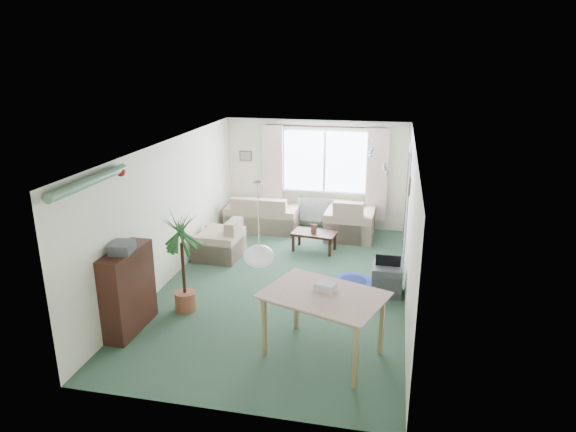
% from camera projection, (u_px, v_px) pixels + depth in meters
% --- Properties ---
extents(ground, '(6.50, 6.50, 0.00)m').
position_uv_depth(ground, '(284.00, 286.00, 8.71)').
color(ground, '#2D4B38').
extents(window, '(1.80, 0.03, 1.30)m').
position_uv_depth(window, '(325.00, 161.00, 11.22)').
color(window, white).
extents(curtain_rod, '(2.60, 0.03, 0.03)m').
position_uv_depth(curtain_rod, '(325.00, 127.00, 10.91)').
color(curtain_rod, black).
extents(curtain_left, '(0.45, 0.08, 2.00)m').
position_uv_depth(curtain_left, '(273.00, 170.00, 11.42)').
color(curtain_left, beige).
extents(curtain_right, '(0.45, 0.08, 2.00)m').
position_uv_depth(curtain_right, '(377.00, 175.00, 10.97)').
color(curtain_right, beige).
extents(radiator, '(1.20, 0.10, 0.55)m').
position_uv_depth(radiator, '(323.00, 210.00, 11.52)').
color(radiator, white).
extents(doorway, '(0.03, 0.95, 2.00)m').
position_uv_depth(doorway, '(407.00, 201.00, 10.06)').
color(doorway, black).
extents(pendant_lamp, '(0.36, 0.36, 0.36)m').
position_uv_depth(pendant_lamp, '(259.00, 256.00, 6.07)').
color(pendant_lamp, white).
extents(tinsel_garland, '(1.60, 1.60, 0.12)m').
position_uv_depth(tinsel_garland, '(90.00, 182.00, 6.25)').
color(tinsel_garland, '#196626').
extents(bauble_cluster_a, '(0.20, 0.20, 0.20)m').
position_uv_depth(bauble_cluster_a, '(371.00, 150.00, 8.61)').
color(bauble_cluster_a, silver).
extents(bauble_cluster_b, '(0.20, 0.20, 0.20)m').
position_uv_depth(bauble_cluster_b, '(387.00, 165.00, 7.43)').
color(bauble_cluster_b, silver).
extents(wall_picture_back, '(0.28, 0.03, 0.22)m').
position_uv_depth(wall_picture_back, '(246.00, 156.00, 11.56)').
color(wall_picture_back, brown).
extents(wall_picture_right, '(0.03, 0.24, 0.30)m').
position_uv_depth(wall_picture_right, '(409.00, 186.00, 8.96)').
color(wall_picture_right, brown).
extents(sofa, '(1.58, 0.84, 0.79)m').
position_uv_depth(sofa, '(262.00, 212.00, 11.36)').
color(sofa, beige).
rests_on(sofa, ground).
extents(armchair_corner, '(1.02, 0.97, 0.89)m').
position_uv_depth(armchair_corner, '(350.00, 218.00, 10.83)').
color(armchair_corner, '#C2A992').
rests_on(armchair_corner, ground).
extents(armchair_left, '(0.84, 0.89, 0.77)m').
position_uv_depth(armchair_left, '(219.00, 238.00, 9.81)').
color(armchair_left, beige).
rests_on(armchair_left, ground).
extents(coffee_table, '(0.91, 0.59, 0.38)m').
position_uv_depth(coffee_table, '(314.00, 241.00, 10.19)').
color(coffee_table, black).
rests_on(coffee_table, ground).
extents(photo_frame, '(0.12, 0.05, 0.16)m').
position_uv_depth(photo_frame, '(314.00, 228.00, 10.12)').
color(photo_frame, brown).
rests_on(photo_frame, coffee_table).
extents(bookshelf, '(0.35, 1.00, 1.21)m').
position_uv_depth(bookshelf, '(128.00, 290.00, 7.17)').
color(bookshelf, black).
rests_on(bookshelf, ground).
extents(hifi_box, '(0.33, 0.39, 0.14)m').
position_uv_depth(hifi_box, '(122.00, 248.00, 6.89)').
color(hifi_box, '#3F4045').
rests_on(hifi_box, bookshelf).
extents(houseplant, '(0.77, 0.77, 1.60)m').
position_uv_depth(houseplant, '(183.00, 262.00, 7.65)').
color(houseplant, '#236635').
rests_on(houseplant, ground).
extents(dining_table, '(1.60, 1.33, 0.86)m').
position_uv_depth(dining_table, '(323.00, 326.00, 6.59)').
color(dining_table, tan).
rests_on(dining_table, ground).
extents(gift_box, '(0.29, 0.25, 0.12)m').
position_uv_depth(gift_box, '(325.00, 287.00, 6.54)').
color(gift_box, silver).
rests_on(gift_box, dining_table).
extents(tv_cube, '(0.48, 0.53, 0.48)m').
position_uv_depth(tv_cube, '(387.00, 279.00, 8.39)').
color(tv_cube, '#333438').
rests_on(tv_cube, ground).
extents(pet_bed, '(0.86, 0.86, 0.14)m').
position_uv_depth(pet_bed, '(353.00, 284.00, 8.60)').
color(pet_bed, navy).
rests_on(pet_bed, ground).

